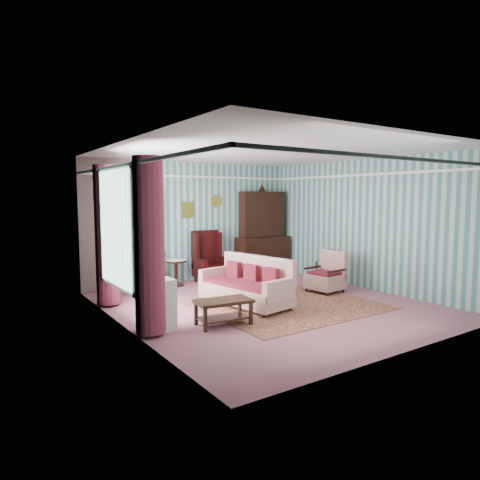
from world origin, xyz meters
TOP-DOWN VIEW (x-y plane):
  - floor at (0.00, 0.00)m, footprint 6.00×6.00m
  - room_shell at (-0.62, 0.18)m, footprint 5.53×6.02m
  - bookcase at (-1.35, 2.84)m, footprint 0.80×0.28m
  - dresser_hutch at (1.90, 2.72)m, footprint 1.50×0.56m
  - wingback_left at (-1.60, 2.45)m, footprint 0.76×0.80m
  - wingback_right at (0.15, 2.45)m, footprint 0.76×0.80m
  - seated_woman at (-1.60, 2.45)m, footprint 0.44×0.40m
  - round_side_table at (-0.70, 2.60)m, footprint 0.50×0.50m
  - nest_table at (2.47, 0.90)m, footprint 0.45×0.38m
  - plant_stand at (-2.40, -0.30)m, footprint 0.55×0.35m
  - rug at (0.30, -0.30)m, footprint 3.20×2.60m
  - sofa at (-0.40, 0.20)m, footprint 1.34×2.02m
  - floral_armchair at (1.70, 0.20)m, footprint 0.95×0.84m
  - coffee_table at (-1.38, -0.62)m, footprint 0.95×0.61m
  - potted_plant_a at (-2.44, -0.36)m, footprint 0.42×0.39m
  - potted_plant_b at (-2.28, -0.16)m, footprint 0.24×0.20m
  - potted_plant_c at (-2.50, -0.23)m, footprint 0.22×0.22m

SIDE VIEW (x-z plane):
  - floor at x=0.00m, z-range 0.00..0.00m
  - rug at x=0.30m, z-range 0.00..0.01m
  - coffee_table at x=-1.38m, z-range 0.00..0.42m
  - nest_table at x=2.47m, z-range 0.00..0.54m
  - round_side_table at x=-0.70m, z-range 0.00..0.60m
  - plant_stand at x=-2.40m, z-range 0.00..0.80m
  - sofa at x=-0.40m, z-range 0.00..0.94m
  - floral_armchair at x=1.70m, z-range 0.00..1.04m
  - seated_woman at x=-1.60m, z-range 0.00..1.18m
  - wingback_left at x=-1.60m, z-range 0.00..1.25m
  - wingback_right at x=0.15m, z-range 0.00..1.25m
  - potted_plant_c at x=-2.50m, z-range 0.80..1.16m
  - potted_plant_a at x=-2.44m, z-range 0.80..1.18m
  - potted_plant_b at x=-2.28m, z-range 0.80..1.23m
  - bookcase at x=-1.35m, z-range 0.00..2.24m
  - dresser_hutch at x=1.90m, z-range 0.00..2.36m
  - room_shell at x=-0.62m, z-range 0.55..3.46m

